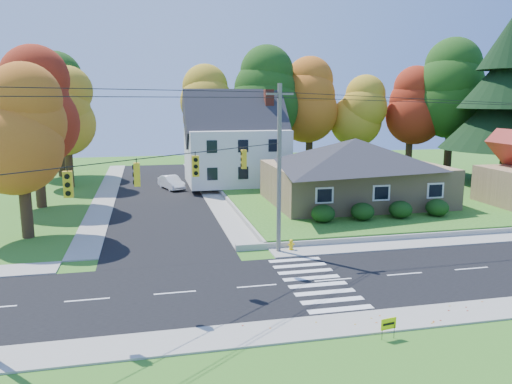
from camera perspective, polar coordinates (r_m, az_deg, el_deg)
The scene contains 24 objects.
ground at distance 26.16m, azimuth 8.81°, elevation -9.93°, with size 120.00×120.00×0.00m, color #3D7923.
road_main at distance 26.16m, azimuth 8.81°, elevation -9.91°, with size 90.00×8.00×0.02m, color black.
road_cross at distance 49.64m, azimuth -11.01°, elevation -0.19°, with size 8.00×44.00×0.02m, color black.
sidewalk_north at distance 30.60m, azimuth 5.41°, elevation -6.71°, with size 90.00×2.00×0.08m, color #9C9A90.
sidewalk_south at distance 21.93m, azimuth 13.67°, elevation -14.17°, with size 90.00×2.00×0.08m, color #9C9A90.
lawn at distance 49.83m, azimuth 14.06°, elevation 0.01°, with size 30.00×30.00×0.50m, color #3D7923.
ranch_house at distance 42.78m, azimuth 11.20°, elevation 2.52°, with size 14.60×10.60×5.40m.
colonial_house at distance 51.80m, azimuth -2.29°, elevation 5.55°, with size 10.40×8.40×9.60m.
hedge_row at distance 37.42m, azimuth 14.17°, elevation -2.06°, with size 10.70×1.70×1.27m.
traffic_infrastructure at distance 26.04m, azimuth 7.74°, elevation 1.73°, with size 38.10×10.66×10.00m.
tree_lot_0 at distance 57.23m, azimuth -5.44°, elevation 9.72°, with size 6.72×6.72×12.51m.
tree_lot_1 at distance 57.30m, azimuth 0.74°, elevation 11.07°, with size 7.84×7.84×14.60m.
tree_lot_2 at distance 59.90m, azimuth 6.20°, elevation 10.37°, with size 7.28×7.28×13.56m.
tree_lot_3 at distance 61.18m, azimuth 11.88°, elevation 8.98°, with size 6.16×6.16×11.47m.
tree_lot_4 at distance 62.99m, azimuth 17.33°, elevation 9.37°, with size 6.72×6.72×12.51m.
tree_lot_5 at distance 63.39m, azimuth 21.54°, elevation 10.89°, with size 8.40×8.40×15.64m.
conifer_east_a at distance 57.51m, azimuth 26.80°, elevation 9.74°, with size 12.80×12.80×16.96m.
tree_west_0 at distance 35.73m, azimuth -25.43°, elevation 6.42°, with size 6.16×6.16×11.47m.
tree_west_1 at distance 45.67m, azimuth -24.04°, elevation 8.86°, with size 7.28×7.28×13.56m.
tree_west_2 at distance 55.37m, azimuth -20.93°, elevation 8.54°, with size 6.72×6.72×12.51m.
tree_west_3 at distance 63.56m, azimuth -21.79°, elevation 9.83°, with size 7.84×7.84×14.60m.
white_car at distance 51.85m, azimuth -9.65°, elevation 1.09°, with size 1.45×4.15×1.37m, color white.
fire_hydrant at distance 30.60m, azimuth 4.04°, elevation -6.10°, with size 0.41×0.32×0.73m.
yard_sign at distance 20.42m, azimuth 14.91°, elevation -14.39°, with size 0.68×0.14×0.85m.
Camera 1 is at (-9.08, -22.78, 9.10)m, focal length 35.00 mm.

